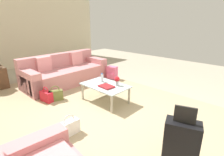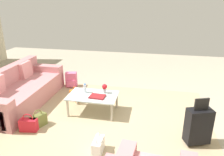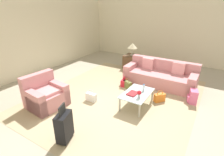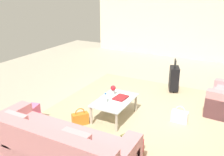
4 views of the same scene
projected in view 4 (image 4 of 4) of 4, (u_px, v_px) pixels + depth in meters
name	position (u px, v px, depth m)	size (l,w,h in m)	color
ground_plane	(144.00, 115.00, 5.34)	(12.00, 12.00, 0.00)	#A89E89
wall_left	(196.00, 17.00, 9.02)	(0.12, 8.00, 3.10)	beige
area_rug	(142.00, 130.00, 4.75)	(5.20, 4.40, 0.01)	tan
couch	(53.00, 151.00, 3.68)	(0.97, 2.38, 0.83)	#C67F84
coffee_table	(115.00, 102.00, 5.10)	(1.03, 0.66, 0.41)	silver
water_bottle	(106.00, 98.00, 4.93)	(0.06, 0.06, 0.20)	silver
coffee_table_book	(121.00, 98.00, 5.15)	(0.31, 0.23, 0.03)	maroon
flower_vase	(113.00, 89.00, 5.29)	(0.11, 0.11, 0.21)	#B2B7BC
suitcase_black	(174.00, 78.00, 6.46)	(0.45, 0.34, 0.85)	black
handbag_olive	(130.00, 143.00, 4.13)	(0.25, 0.35, 0.36)	olive
handbag_orange	(80.00, 119.00, 4.91)	(0.34, 0.31, 0.36)	orange
handbag_red	(137.00, 150.00, 3.97)	(0.34, 0.18, 0.36)	red
handbag_white	(180.00, 116.00, 5.00)	(0.14, 0.32, 0.36)	white
backpack_pink	(33.00, 116.00, 4.90)	(0.34, 0.30, 0.40)	pink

